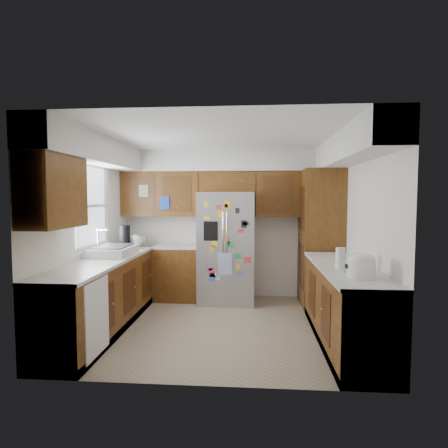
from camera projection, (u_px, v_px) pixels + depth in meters
The scene contains 12 objects.
floor at pixel (220, 326), 4.99m from camera, with size 3.60×3.60×0.00m, color gray.
room_shell at pixel (215, 190), 5.24m from camera, with size 3.64×3.24×2.52m.
left_counter_run at pixel (121, 292), 5.09m from camera, with size 1.36×3.20×0.92m.
right_counter_run at pixel (344, 308), 4.38m from camera, with size 0.63×2.25×0.92m.
pantry at pixel (320, 238), 5.95m from camera, with size 0.60×0.90×2.15m, color #48260D.
fridge at pixel (227, 247), 6.13m from camera, with size 0.90×0.79×1.80m.
bridge_cabinet at pixel (228, 182), 6.28m from camera, with size 0.96×0.34×0.35m, color #48260D.
fridge_top_items at pixel (221, 163), 6.24m from camera, with size 0.65×0.31×0.31m.
sink_assembly at pixel (112, 251), 5.13m from camera, with size 0.52×0.70×0.37m.
left_counter_clutter at pixel (130, 240), 5.85m from camera, with size 0.28×0.85×0.38m.
rice_cooker at pixel (361, 265), 3.72m from camera, with size 0.29×0.28×0.25m.
paper_towel at pixel (340, 258), 4.17m from camera, with size 0.10×0.10×0.24m, color white.
Camera 1 is at (0.42, -4.87, 1.71)m, focal length 30.00 mm.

